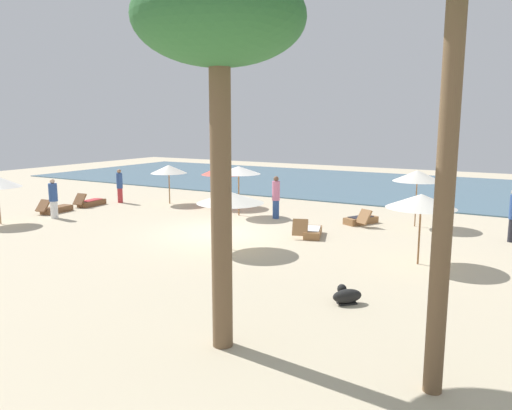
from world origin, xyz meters
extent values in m
plane|color=beige|center=(0.00, 0.00, 0.00)|extent=(60.00, 60.00, 0.00)
cube|color=#476B7F|center=(0.00, 17.00, 0.03)|extent=(48.00, 16.00, 0.06)
cylinder|color=brown|center=(7.82, -0.49, 1.06)|extent=(0.06, 0.06, 2.12)
cone|color=silver|center=(7.82, -0.49, 1.96)|extent=(2.09, 2.09, 0.43)
cylinder|color=olive|center=(-6.03, 4.39, 1.00)|extent=(0.06, 0.06, 2.00)
cone|color=silver|center=(-6.03, 4.39, 1.83)|extent=(1.89, 1.89, 0.43)
cylinder|color=olive|center=(-1.13, 3.46, 1.12)|extent=(0.06, 0.06, 2.23)
cone|color=white|center=(-1.13, 3.46, 2.11)|extent=(2.02, 2.02, 0.35)
cylinder|color=olive|center=(6.48, 5.09, 1.14)|extent=(0.05, 0.05, 2.29)
cone|color=silver|center=(6.48, 5.09, 2.11)|extent=(1.98, 1.98, 0.45)
cylinder|color=brown|center=(-3.06, 5.10, 1.04)|extent=(0.05, 0.05, 2.08)
cone|color=#D84C3F|center=(-3.06, 5.10, 1.89)|extent=(2.26, 2.26, 0.49)
cylinder|color=brown|center=(1.92, -1.92, 0.97)|extent=(0.05, 0.05, 1.94)
cone|color=silver|center=(1.92, -1.92, 1.80)|extent=(2.27, 2.27, 0.38)
cube|color=olive|center=(4.36, 4.50, 0.14)|extent=(1.23, 1.61, 0.28)
cube|color=olive|center=(4.69, 3.88, 0.44)|extent=(0.70, 0.63, 0.58)
cube|color=#26262D|center=(4.36, 4.50, 0.30)|extent=(0.94, 1.17, 0.03)
cube|color=olive|center=(3.54, 1.32, 0.14)|extent=(1.06, 1.61, 0.28)
cube|color=olive|center=(3.31, 0.66, 0.44)|extent=(0.66, 0.54, 0.60)
cube|color=white|center=(3.54, 1.32, 0.30)|extent=(0.83, 1.16, 0.03)
cube|color=brown|center=(-9.09, 1.88, 0.14)|extent=(0.75, 1.55, 0.28)
cube|color=brown|center=(-9.16, 1.18, 0.43)|extent=(0.61, 0.51, 0.56)
cube|color=#BF3338|center=(-9.09, 1.88, 0.30)|extent=(0.61, 1.10, 0.03)
cube|color=brown|center=(-9.05, -0.29, 0.14)|extent=(0.74, 1.55, 0.28)
cube|color=brown|center=(-9.12, -0.98, 0.42)|extent=(0.61, 0.53, 0.54)
cylinder|color=#BF3338|center=(-8.55, 3.33, 0.39)|extent=(0.38, 0.38, 0.78)
cylinder|color=#2D4C8C|center=(-8.55, 3.33, 1.18)|extent=(0.45, 0.45, 0.81)
sphere|color=#A37556|center=(-8.55, 3.33, 1.68)|extent=(0.22, 0.22, 0.22)
cylinder|color=#26262D|center=(10.11, 4.09, 0.42)|extent=(0.35, 0.35, 0.84)
cylinder|color=#2D4C8C|center=(0.70, 3.67, 0.41)|extent=(0.39, 0.39, 0.82)
cylinder|color=#D17299|center=(0.70, 3.67, 1.25)|extent=(0.46, 0.46, 0.86)
sphere|color=brown|center=(0.70, 3.67, 1.79)|extent=(0.23, 0.23, 0.23)
cylinder|color=white|center=(-7.98, -1.26, 0.38)|extent=(0.39, 0.39, 0.77)
cylinder|color=#2D4C8C|center=(-7.98, -1.26, 1.17)|extent=(0.46, 0.46, 0.80)
sphere|color=beige|center=(-7.98, -1.26, 1.67)|extent=(0.22, 0.22, 0.22)
cylinder|color=brown|center=(9.65, -7.79, 3.24)|extent=(0.30, 0.30, 6.48)
cylinder|color=brown|center=(5.77, -8.11, 2.79)|extent=(0.39, 0.39, 5.58)
ellipsoid|color=#2D6633|center=(5.77, -8.11, 6.12)|extent=(3.08, 3.08, 1.69)
cube|color=black|center=(7.11, -4.78, 0.02)|extent=(0.47, 0.48, 0.04)
ellipsoid|color=black|center=(7.11, -4.78, 0.20)|extent=(0.75, 0.77, 0.33)
sphere|color=black|center=(6.88, -4.53, 0.26)|extent=(0.23, 0.23, 0.23)
camera|label=1|loc=(10.91, -15.65, 4.34)|focal=34.81mm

